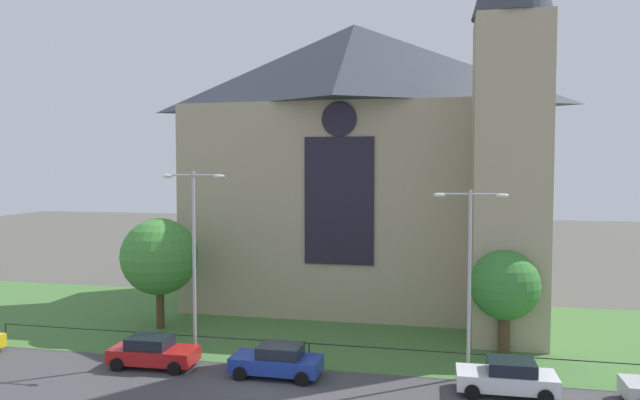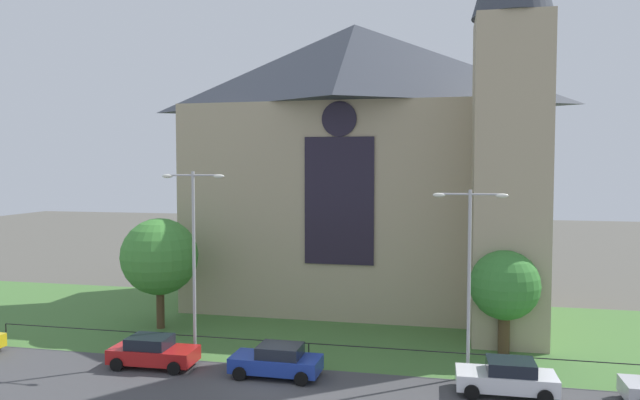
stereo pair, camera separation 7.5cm
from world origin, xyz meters
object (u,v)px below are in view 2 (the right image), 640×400
object	(u,v)px
parked_car_red	(153,352)
parked_car_blue	(277,361)
church_building	(364,161)
streetlamp_near	(194,242)
tree_right_near	(505,286)
tree_left_near	(160,257)
streetlamp_far	(469,260)
parked_car_white	(507,377)

from	to	relation	value
parked_car_red	parked_car_blue	distance (m)	6.35
church_building	streetlamp_near	bearing A→B (deg)	-116.08
parked_car_red	tree_right_near	bearing A→B (deg)	17.26
church_building	tree_left_near	bearing A→B (deg)	-140.95
streetlamp_far	tree_left_near	bearing A→B (deg)	165.16
tree_right_near	tree_left_near	bearing A→B (deg)	178.10
streetlamp_near	parked_car_white	size ratio (longest dim) A/B	2.27
streetlamp_near	parked_car_red	distance (m)	5.70
tree_left_near	parked_car_red	distance (m)	8.01
streetlamp_near	church_building	bearing A→B (deg)	63.92
tree_left_near	streetlamp_far	bearing A→B (deg)	-14.84
tree_right_near	parked_car_white	size ratio (longest dim) A/B	1.29
streetlamp_far	parked_car_red	xyz separation A→B (m)	(-15.10, -1.72, -4.79)
tree_right_near	church_building	bearing A→B (deg)	132.30
tree_left_near	parked_car_white	xyz separation A→B (m)	(19.62, -6.51, -3.65)
streetlamp_far	parked_car_white	world-z (taller)	streetlamp_far
streetlamp_near	streetlamp_far	size ratio (longest dim) A/B	1.09
parked_car_red	parked_car_white	bearing A→B (deg)	-1.66
tree_right_near	parked_car_red	bearing A→B (deg)	-161.13
parked_car_red	parked_car_white	world-z (taller)	same
streetlamp_near	streetlamp_far	world-z (taller)	streetlamp_near
parked_car_blue	parked_car_white	world-z (taller)	same
parked_car_white	streetlamp_near	bearing A→B (deg)	-7.60
church_building	tree_right_near	size ratio (longest dim) A/B	4.76
church_building	parked_car_blue	size ratio (longest dim) A/B	6.15
tree_right_near	parked_car_red	size ratio (longest dim) A/B	1.29
church_building	tree_right_near	world-z (taller)	church_building
parked_car_red	parked_car_blue	xyz separation A→B (m)	(6.35, -0.01, 0.00)
church_building	streetlamp_near	distance (m)	15.99
streetlamp_far	tree_right_near	bearing A→B (deg)	64.39
church_building	tree_left_near	world-z (taller)	church_building
tree_left_near	streetlamp_far	size ratio (longest dim) A/B	0.77
church_building	parked_car_blue	xyz separation A→B (m)	(-1.87, -15.57, -9.53)
parked_car_white	parked_car_blue	bearing A→B (deg)	-1.10
church_building	parked_car_white	bearing A→B (deg)	-61.50
tree_left_near	tree_right_near	xyz separation A→B (m)	(20.01, -0.66, -0.79)
streetlamp_near	parked_car_white	bearing A→B (deg)	-6.49
church_building	streetlamp_far	size ratio (longest dim) A/B	2.96
church_building	tree_right_near	xyz separation A→B (m)	(8.85, -9.72, -6.67)
parked_car_red	streetlamp_near	bearing A→B (deg)	48.19
tree_right_near	streetlamp_far	world-z (taller)	streetlamp_far
tree_right_near	parked_car_red	distance (m)	18.27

